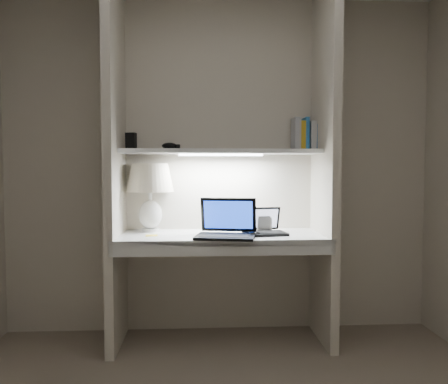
{
  "coord_description": "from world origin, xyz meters",
  "views": [
    {
      "loc": [
        -0.15,
        -1.81,
        1.22
      ],
      "look_at": [
        0.01,
        1.05,
        1.08
      ],
      "focal_mm": 35.0,
      "sensor_mm": 36.0,
      "label": 1
    }
  ],
  "objects": [
    {
      "name": "back_wall",
      "position": [
        0.0,
        1.5,
        1.25
      ],
      "size": [
        3.2,
        0.01,
        2.5
      ],
      "primitive_type": "cube",
      "color": "beige",
      "rests_on": "floor"
    },
    {
      "name": "alcove_panel_left",
      "position": [
        -0.73,
        1.23,
        1.25
      ],
      "size": [
        0.06,
        0.55,
        2.5
      ],
      "primitive_type": "cube",
      "color": "beige",
      "rests_on": "floor"
    },
    {
      "name": "alcove_panel_right",
      "position": [
        0.73,
        1.23,
        1.25
      ],
      "size": [
        0.06,
        0.55,
        2.5
      ],
      "primitive_type": "cube",
      "color": "beige",
      "rests_on": "floor"
    },
    {
      "name": "desk",
      "position": [
        0.0,
        1.23,
        0.75
      ],
      "size": [
        1.4,
        0.55,
        0.04
      ],
      "primitive_type": "cube",
      "color": "white",
      "rests_on": "alcove_panel_left"
    },
    {
      "name": "desk_apron",
      "position": [
        0.0,
        0.96,
        0.72
      ],
      "size": [
        1.46,
        0.03,
        0.1
      ],
      "primitive_type": "cube",
      "color": "silver",
      "rests_on": "desk"
    },
    {
      "name": "shelf",
      "position": [
        0.0,
        1.32,
        1.35
      ],
      "size": [
        1.4,
        0.36,
        0.03
      ],
      "primitive_type": "cube",
      "color": "silver",
      "rests_on": "back_wall"
    },
    {
      "name": "strip_light",
      "position": [
        0.0,
        1.32,
        1.33
      ],
      "size": [
        0.6,
        0.04,
        0.02
      ],
      "primitive_type": "cube",
      "color": "white",
      "rests_on": "shelf"
    },
    {
      "name": "table_lamp",
      "position": [
        -0.51,
        1.38,
        1.1
      ],
      "size": [
        0.34,
        0.34,
        0.5
      ],
      "color": "white",
      "rests_on": "desk"
    },
    {
      "name": "laptop_main",
      "position": [
        0.03,
        1.11,
        0.83
      ],
      "size": [
        0.44,
        0.4,
        0.26
      ],
      "rotation": [
        0.0,
        0.0,
        -0.19
      ],
      "color": "black",
      "rests_on": "desk"
    },
    {
      "name": "laptop_netbook",
      "position": [
        0.29,
        1.22,
        0.81
      ],
      "size": [
        0.32,
        0.29,
        0.18
      ],
      "rotation": [
        0.0,
        0.0,
        0.15
      ],
      "color": "black",
      "rests_on": "desk"
    },
    {
      "name": "speaker",
      "position": [
        0.31,
        1.33,
        0.84
      ],
      "size": [
        0.12,
        0.09,
        0.15
      ],
      "primitive_type": "cube",
      "rotation": [
        0.0,
        0.0,
        0.14
      ],
      "color": "silver",
      "rests_on": "desk"
    },
    {
      "name": "mouse",
      "position": [
        0.22,
        1.12,
        0.79
      ],
      "size": [
        0.09,
        0.06,
        0.03
      ],
      "primitive_type": "ellipsoid",
      "rotation": [
        0.0,
        0.0,
        -0.07
      ],
      "color": "black",
      "rests_on": "desk"
    },
    {
      "name": "cable_coil",
      "position": [
        0.22,
        1.29,
        0.78
      ],
      "size": [
        0.11,
        0.11,
        0.01
      ],
      "primitive_type": "torus",
      "rotation": [
        0.0,
        0.0,
        -0.31
      ],
      "color": "black",
      "rests_on": "desk"
    },
    {
      "name": "sticky_note",
      "position": [
        -0.48,
        1.19,
        0.77
      ],
      "size": [
        0.09,
        0.09,
        0.0
      ],
      "primitive_type": "cube",
      "rotation": [
        0.0,
        0.0,
        0.13
      ],
      "color": "yellow",
      "rests_on": "desk"
    },
    {
      "name": "book_row",
      "position": [
        0.65,
        1.39,
        1.48
      ],
      "size": [
        0.22,
        0.16,
        0.24
      ],
      "color": "silver",
      "rests_on": "shelf"
    },
    {
      "name": "shelf_box",
      "position": [
        -0.64,
        1.35,
        1.42
      ],
      "size": [
        0.08,
        0.06,
        0.12
      ],
      "primitive_type": "cube",
      "rotation": [
        0.0,
        0.0,
        -0.24
      ],
      "color": "black",
      "rests_on": "shelf"
    },
    {
      "name": "shelf_gadget",
      "position": [
        -0.36,
        1.31,
        1.39
      ],
      "size": [
        0.11,
        0.09,
        0.05
      ],
      "primitive_type": "ellipsoid",
      "rotation": [
        0.0,
        0.0,
        -0.08
      ],
      "color": "black",
      "rests_on": "shelf"
    }
  ]
}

